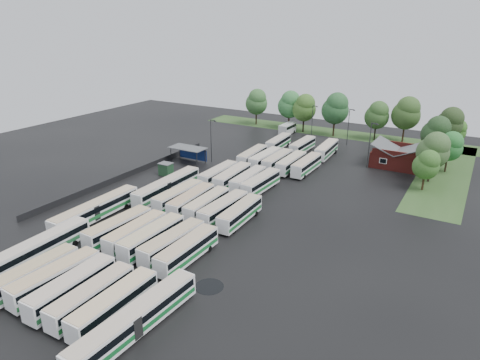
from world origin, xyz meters
The scene contains 60 objects.
ground centered at (0.00, 0.00, 0.00)m, with size 160.00×160.00×0.00m, color black.
brick_building centered at (24.00, 42.77, 1.87)m, with size 10.07×8.60×5.39m.
wash_shed centered at (-17.20, 22.02, 2.99)m, with size 8.20×4.20×3.58m.
utility_hut centered at (-16.20, 12.60, 1.32)m, with size 2.70×2.20×2.62m.
grass_strip_north centered at (2.00, 64.80, 0.01)m, with size 80.00×10.00×0.01m, color #2E4E20.
grass_strip_east centered at (34.00, 42.80, 0.01)m, with size 10.00×50.00×0.01m, color #2E4E20.
west_fence centered at (-22.20, 8.00, 0.60)m, with size 0.10×50.00×1.20m, color #2D2D30.
bus_r0c0 centered at (-4.28, -26.32, 1.69)m, with size 2.50×11.04×3.06m.
bus_r0c1 centered at (-1.27, -25.83, 1.74)m, with size 2.98×11.45×3.16m.
bus_r0c2 centered at (2.00, -26.13, 1.75)m, with size 2.67×11.47×3.18m.
bus_r0c3 centered at (5.23, -26.12, 1.69)m, with size 2.52×11.08×3.07m.
bus_r0c4 centered at (8.47, -25.93, 1.74)m, with size 2.49×11.37×3.16m.
bus_r1c0 centered at (-4.44, -12.51, 1.75)m, with size 2.98×11.53×3.18m.
bus_r1c1 centered at (-1.22, -12.31, 1.69)m, with size 2.42×11.03×3.07m.
bus_r1c2 centered at (1.85, -12.28, 1.76)m, with size 2.61×11.50×3.19m.
bus_r1c3 centered at (5.26, -12.05, 1.73)m, with size 2.97×11.42×3.15m.
bus_r1c4 centered at (8.25, -12.64, 1.72)m, with size 2.44×11.26×3.13m.
bus_r2c0 centered at (-4.34, 1.55, 1.71)m, with size 2.68×11.25×3.12m.
bus_r2c1 centered at (-1.19, 1.10, 1.72)m, with size 2.80×11.31×3.12m.
bus_r2c2 centered at (1.87, 1.30, 1.66)m, with size 2.53×10.92×3.03m.
bus_r2c3 centered at (5.24, 1.06, 1.72)m, with size 2.81×11.34×3.13m.
bus_r2c4 centered at (8.43, 0.95, 1.68)m, with size 2.58×10.99×3.05m.
bus_r3c0 centered at (-4.49, 14.59, 1.69)m, with size 2.36×11.01×3.07m.
bus_r3c1 centered at (-1.25, 14.61, 1.74)m, with size 2.88×11.47×3.17m.
bus_r3c2 centered at (2.11, 14.88, 1.66)m, with size 2.52×10.92×3.03m.
bus_r3c3 centered at (5.07, 14.55, 1.70)m, with size 2.73×11.17×3.09m.
bus_r4c0 centered at (-4.48, 28.63, 1.70)m, with size 2.88×11.22×3.10m.
bus_r4c1 centered at (-1.08, 28.34, 1.71)m, with size 2.65×11.22×3.11m.
bus_r4c2 centered at (1.84, 28.48, 1.68)m, with size 2.40×11.00×3.06m.
bus_r4c3 centered at (5.16, 28.29, 1.70)m, with size 2.39×11.13×3.10m.
bus_r4c4 centered at (8.50, 28.71, 1.72)m, with size 2.52×11.26×3.13m.
bus_r5c0 centered at (-4.21, 41.79, 1.68)m, with size 2.85×11.10×3.06m.
bus_r5c2 centered at (1.98, 42.32, 1.66)m, with size 2.53×10.91×3.03m.
bus_r5c4 centered at (8.32, 41.67, 1.76)m, with size 3.02×11.60×3.20m.
artic_bus_west_a centered at (-9.21, -22.80, 1.71)m, with size 2.85×16.64×3.08m.
artic_bus_west_b centered at (-8.98, 4.26, 1.74)m, with size 2.69×16.95×3.14m.
artic_bus_west_c centered at (-12.19, -9.71, 1.74)m, with size 2.69×16.97×3.14m.
artic_bus_east centered at (12.24, -26.65, 1.71)m, with size 2.98×16.67×3.08m.
minibus centered at (-8.60, 56.89, 1.61)m, with size 2.68×6.73×2.91m.
tree_north_0 centered at (-21.69, 62.77, 7.11)m, with size 6.68×6.68×11.06m.
tree_north_1 centered at (-10.88, 63.07, 7.28)m, with size 6.83×6.83×11.31m.
tree_north_2 centered at (-5.56, 61.41, 7.10)m, with size 6.66×6.66×11.04m.
tree_north_3 centered at (3.64, 61.05, 7.86)m, with size 7.38×7.38×12.22m.
tree_north_4 centered at (14.45, 63.02, 6.80)m, with size 6.38×6.38×10.57m.
tree_north_5 centered at (21.49, 64.39, 7.83)m, with size 7.35×7.35×12.17m.
tree_north_6 centered at (33.87, 62.32, 5.11)m, with size 4.80×4.80×7.95m.
tree_east_0 centered at (31.49, 30.48, 5.17)m, with size 4.86×4.86×8.05m.
tree_east_1 centered at (31.82, 35.90, 6.65)m, with size 6.25×6.25×10.35m.
tree_east_2 centered at (34.04, 44.01, 5.76)m, with size 5.40×5.40×8.95m.
tree_east_3 centered at (30.44, 50.96, 6.79)m, with size 6.37×6.37×10.55m.
tree_east_4 centered at (32.12, 60.83, 7.13)m, with size 6.69×6.69×11.08m.
lamp_post_ne centered at (18.91, 38.55, 5.81)m, with size 1.54×0.30×10.00m.
lamp_post_nw centered at (-12.83, 24.75, 5.70)m, with size 1.51×0.29×9.81m.
lamp_post_back_w centered at (-0.73, 55.50, 5.27)m, with size 1.40×0.27×9.08m.
lamp_post_back_e centered at (9.60, 54.07, 5.45)m, with size 1.45×0.28×9.39m.
puddle_0 centered at (-3.23, -21.09, 0.00)m, with size 4.75×4.75×0.01m, color black.
puddle_1 centered at (5.78, -23.39, 0.00)m, with size 3.39×3.39×0.01m, color black.
puddle_2 centered at (-9.76, 1.65, 0.00)m, with size 4.90×4.90×0.01m, color black.
puddle_3 centered at (2.23, -3.54, 0.00)m, with size 3.84×3.84×0.01m, color black.
puddle_4 centered at (14.01, -16.03, 0.00)m, with size 3.58×3.58×0.01m, color black.
Camera 1 is at (39.41, -52.17, 30.30)m, focal length 32.00 mm.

